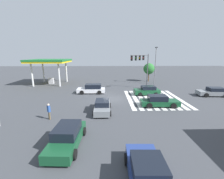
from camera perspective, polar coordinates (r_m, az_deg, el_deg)
name	(u,v)px	position (r m, az deg, el deg)	size (l,w,h in m)	color
ground_plane	(112,99)	(23.00, 0.00, -3.60)	(130.40, 130.40, 0.00)	#3D3F44
crosswalk_markings	(154,99)	(24.03, 15.63, -3.36)	(10.04, 8.20, 0.01)	silver
traffic_signal_mast	(142,63)	(28.37, 11.37, 9.84)	(4.06, 4.06, 6.76)	#47474C
car_0	(147,91)	(25.91, 13.23, -0.40)	(2.13, 4.22, 1.50)	#144728
car_1	(67,136)	(12.18, -16.72, -16.73)	(4.93, 2.29, 1.54)	#144728
car_2	(92,89)	(26.45, -7.68, 0.24)	(2.13, 4.81, 1.61)	silver
car_3	(147,172)	(9.10, 13.16, -28.30)	(4.37, 2.20, 1.56)	navy
car_4	(214,92)	(29.60, 34.28, -0.77)	(2.35, 5.01, 1.42)	gray
car_5	(159,101)	(20.66, 17.44, -4.24)	(2.15, 4.95, 1.47)	#144728
car_6	(102,106)	(17.94, -3.69, -6.41)	(4.40, 2.05, 1.39)	gray
gas_station_canopy	(49,62)	(36.85, -22.72, 9.65)	(8.19, 8.19, 5.57)	yellow
pedestrian	(49,111)	(17.04, -22.91, -7.44)	(0.41, 0.41, 1.72)	brown
street_light_pole_a	(155,62)	(35.13, 16.21, 9.90)	(0.80, 0.36, 8.23)	slate
tree_corner_b	(149,69)	(38.46, 13.90, 7.67)	(2.70, 2.70, 4.53)	brown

